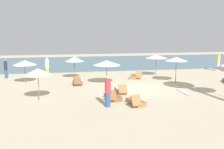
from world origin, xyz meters
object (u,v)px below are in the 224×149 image
(umbrella_1, at_px, (107,63))
(person_0, at_px, (108,91))
(lounger_2, at_px, (134,76))
(lounger_3, at_px, (136,102))
(lounger_1, at_px, (121,91))
(umbrella_2, at_px, (38,72))
(person_1, at_px, (47,67))
(lounger_0, at_px, (78,83))
(umbrella_5, at_px, (75,59))
(person_2, at_px, (6,68))
(umbrella_6, at_px, (156,56))
(surfboard, at_px, (183,92))
(person_3, at_px, (218,62))
(lounger_6, at_px, (113,97))
(umbrella_0, at_px, (25,63))
(umbrella_3, at_px, (176,59))

(umbrella_1, xyz_separation_m, person_0, (-0.98, -6.38, -0.84))
(lounger_2, xyz_separation_m, person_0, (-3.93, -8.64, 0.77))
(umbrella_1, bearing_deg, lounger_3, -83.44)
(lounger_1, bearing_deg, umbrella_2, -169.62)
(lounger_3, relative_size, person_1, 0.97)
(lounger_0, relative_size, lounger_1, 1.03)
(umbrella_5, bearing_deg, person_2, 166.24)
(umbrella_6, bearing_deg, umbrella_1, -152.14)
(person_1, distance_m, surfboard, 13.36)
(person_0, height_order, person_3, person_3)
(umbrella_6, relative_size, lounger_2, 1.20)
(lounger_1, xyz_separation_m, person_2, (-9.17, 7.60, 0.74))
(surfboard, bearing_deg, lounger_3, -148.61)
(lounger_6, xyz_separation_m, person_2, (-8.29, 9.26, 0.75))
(umbrella_1, distance_m, lounger_6, 5.13)
(person_2, xyz_separation_m, person_3, (21.61, 0.30, 0.06))
(umbrella_6, relative_size, lounger_6, 1.20)
(person_2, bearing_deg, lounger_1, -39.65)
(umbrella_0, distance_m, surfboard, 12.75)
(lounger_0, bearing_deg, umbrella_0, 165.45)
(umbrella_2, height_order, lounger_1, umbrella_2)
(umbrella_1, height_order, person_2, umbrella_1)
(lounger_1, bearing_deg, lounger_3, -85.35)
(umbrella_5, bearing_deg, lounger_0, -87.94)
(person_2, bearing_deg, person_1, 11.03)
(umbrella_6, height_order, surfboard, umbrella_6)
(lounger_0, distance_m, person_1, 5.53)
(lounger_1, bearing_deg, person_1, 123.49)
(umbrella_5, xyz_separation_m, person_2, (-6.23, 1.53, -0.91))
(lounger_3, relative_size, person_0, 0.93)
(umbrella_2, xyz_separation_m, lounger_1, (5.50, 1.01, -1.67))
(lounger_0, distance_m, person_2, 7.56)
(lounger_6, bearing_deg, lounger_1, 62.31)
(umbrella_2, xyz_separation_m, umbrella_3, (10.89, 3.90, 0.15))
(lounger_3, bearing_deg, surfboard, 31.39)
(umbrella_2, xyz_separation_m, surfboard, (10.01, 0.50, -1.81))
(lounger_1, xyz_separation_m, lounger_3, (0.25, -3.10, -0.01))
(umbrella_0, bearing_deg, umbrella_3, -7.83)
(lounger_0, bearing_deg, umbrella_3, -4.30)
(lounger_0, distance_m, lounger_1, 4.52)
(person_0, bearing_deg, umbrella_1, 81.26)
(lounger_6, bearing_deg, person_3, 35.67)
(lounger_0, bearing_deg, umbrella_2, -120.45)
(lounger_0, distance_m, surfboard, 8.38)
(person_1, bearing_deg, lounger_3, -63.25)
(lounger_0, relative_size, lounger_2, 0.99)
(umbrella_3, relative_size, lounger_3, 1.25)
(umbrella_2, bearing_deg, lounger_3, -20.01)
(umbrella_3, relative_size, umbrella_5, 1.06)
(person_2, bearing_deg, lounger_2, -10.43)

